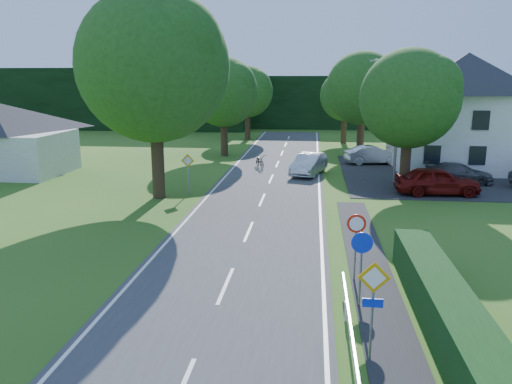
# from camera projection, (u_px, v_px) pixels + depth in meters

# --- Properties ---
(road) EXTENTS (7.00, 80.00, 0.04)m
(road) POSITION_uv_depth(u_px,v_px,m) (254.00, 220.00, 24.41)
(road) COLOR #3A3A3D
(road) RESTS_ON ground
(parking_pad) EXTENTS (14.00, 16.00, 0.04)m
(parking_pad) POSITION_uv_depth(u_px,v_px,m) (441.00, 175.00, 35.67)
(parking_pad) COLOR black
(parking_pad) RESTS_ON ground
(line_edge_left) EXTENTS (0.12, 80.00, 0.01)m
(line_edge_left) POSITION_uv_depth(u_px,v_px,m) (189.00, 217.00, 24.77)
(line_edge_left) COLOR white
(line_edge_left) RESTS_ON road
(line_edge_right) EXTENTS (0.12, 80.00, 0.01)m
(line_edge_right) POSITION_uv_depth(u_px,v_px,m) (321.00, 221.00, 24.05)
(line_edge_right) COLOR white
(line_edge_right) RESTS_ON road
(line_centre) EXTENTS (0.12, 80.00, 0.01)m
(line_centre) POSITION_uv_depth(u_px,v_px,m) (254.00, 219.00, 24.41)
(line_centre) COLOR white
(line_centre) RESTS_ON road
(tree_main) EXTENTS (9.40, 9.40, 11.64)m
(tree_main) POSITION_uv_depth(u_px,v_px,m) (155.00, 96.00, 27.65)
(tree_main) COLOR #224A16
(tree_main) RESTS_ON ground
(tree_left_far) EXTENTS (7.00, 7.00, 8.58)m
(tree_left_far) POSITION_uv_depth(u_px,v_px,m) (224.00, 107.00, 43.37)
(tree_left_far) COLOR #224A16
(tree_left_far) RESTS_ON ground
(tree_right_far) EXTENTS (7.40, 7.40, 9.09)m
(tree_right_far) POSITION_uv_depth(u_px,v_px,m) (362.00, 104.00, 43.92)
(tree_right_far) COLOR #224A16
(tree_right_far) RESTS_ON ground
(tree_left_back) EXTENTS (6.60, 6.60, 8.07)m
(tree_left_back) POSITION_uv_depth(u_px,v_px,m) (247.00, 103.00, 54.99)
(tree_left_back) COLOR #224A16
(tree_left_back) RESTS_ON ground
(tree_right_back) EXTENTS (6.20, 6.20, 7.56)m
(tree_right_back) POSITION_uv_depth(u_px,v_px,m) (345.00, 107.00, 51.95)
(tree_right_back) COLOR #224A16
(tree_right_back) RESTS_ON ground
(tree_right_mid) EXTENTS (7.00, 7.00, 8.58)m
(tree_right_mid) POSITION_uv_depth(u_px,v_px,m) (408.00, 120.00, 30.26)
(tree_right_mid) COLOR #224A16
(tree_right_mid) RESTS_ON ground
(treeline_left) EXTENTS (44.00, 6.00, 8.00)m
(treeline_left) POSITION_uv_depth(u_px,v_px,m) (85.00, 99.00, 67.28)
(treeline_left) COLOR black
(treeline_left) RESTS_ON ground
(treeline_right) EXTENTS (30.00, 5.00, 7.00)m
(treeline_right) POSITION_uv_depth(u_px,v_px,m) (353.00, 102.00, 67.28)
(treeline_right) COLOR black
(treeline_right) RESTS_ON ground
(house_white) EXTENTS (10.60, 8.40, 8.60)m
(house_white) POSITION_uv_depth(u_px,v_px,m) (464.00, 110.00, 37.37)
(house_white) COLOR silver
(house_white) RESTS_ON ground
(streetlight) EXTENTS (2.03, 0.18, 8.00)m
(streetlight) POSITION_uv_depth(u_px,v_px,m) (396.00, 115.00, 32.20)
(streetlight) COLOR gray
(streetlight) RESTS_ON ground
(sign_priority_right) EXTENTS (0.78, 0.09, 2.59)m
(sign_priority_right) POSITION_uv_depth(u_px,v_px,m) (373.00, 293.00, 11.90)
(sign_priority_right) COLOR gray
(sign_priority_right) RESTS_ON ground
(sign_roundabout) EXTENTS (0.64, 0.08, 2.37)m
(sign_roundabout) POSITION_uv_depth(u_px,v_px,m) (361.00, 255.00, 14.84)
(sign_roundabout) COLOR gray
(sign_roundabout) RESTS_ON ground
(sign_speed_limit) EXTENTS (0.64, 0.11, 2.37)m
(sign_speed_limit) POSITION_uv_depth(u_px,v_px,m) (356.00, 232.00, 16.74)
(sign_speed_limit) COLOR gray
(sign_speed_limit) RESTS_ON ground
(sign_priority_left) EXTENTS (0.78, 0.09, 2.44)m
(sign_priority_left) POSITION_uv_depth(u_px,v_px,m) (188.00, 166.00, 29.35)
(sign_priority_left) COLOR gray
(sign_priority_left) RESTS_ON ground
(moving_car) EXTENTS (2.77, 4.83, 1.51)m
(moving_car) POSITION_uv_depth(u_px,v_px,m) (309.00, 164.00, 35.48)
(moving_car) COLOR silver
(moving_car) RESTS_ON road
(motorcycle) EXTENTS (1.38, 2.15, 1.07)m
(motorcycle) POSITION_uv_depth(u_px,v_px,m) (260.00, 161.00, 38.09)
(motorcycle) COLOR black
(motorcycle) RESTS_ON road
(parked_car_red) EXTENTS (4.97, 2.26, 1.65)m
(parked_car_red) POSITION_uv_depth(u_px,v_px,m) (437.00, 181.00, 29.41)
(parked_car_red) COLOR #630D0B
(parked_car_red) RESTS_ON parking_pad
(parked_car_silver_a) EXTENTS (4.61, 2.39, 1.45)m
(parked_car_silver_a) POSITION_uv_depth(u_px,v_px,m) (373.00, 155.00, 39.86)
(parked_car_silver_a) COLOR silver
(parked_car_silver_a) RESTS_ON parking_pad
(parked_car_grey) EXTENTS (4.60, 2.66, 1.25)m
(parked_car_grey) POSITION_uv_depth(u_px,v_px,m) (458.00, 173.00, 32.93)
(parked_car_grey) COLOR #505055
(parked_car_grey) RESTS_ON parking_pad
(parasol) EXTENTS (2.28, 2.32, 1.88)m
(parasol) POSITION_uv_depth(u_px,v_px,m) (394.00, 158.00, 37.16)
(parasol) COLOR #B8340E
(parasol) RESTS_ON parking_pad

